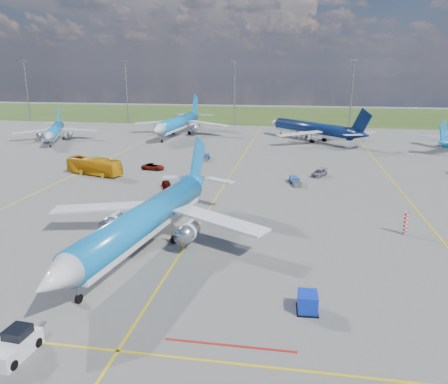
% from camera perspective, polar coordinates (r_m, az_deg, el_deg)
% --- Properties ---
extents(ground, '(400.00, 400.00, 0.00)m').
position_cam_1_polar(ground, '(51.42, -5.05, -6.96)').
color(ground, '#595957').
rests_on(ground, ground).
extents(grass_strip, '(400.00, 80.00, 0.01)m').
position_cam_1_polar(grass_strip, '(197.20, 5.95, 10.03)').
color(grass_strip, '#2D4719').
rests_on(grass_strip, ground).
extents(taxiway_lines, '(60.25, 160.00, 0.02)m').
position_cam_1_polar(taxiway_lines, '(77.11, 0.16, 0.94)').
color(taxiway_lines, gold).
rests_on(taxiway_lines, ground).
extents(floodlight_masts, '(202.20, 0.50, 22.70)m').
position_cam_1_polar(floodlight_masts, '(156.00, 8.87, 13.02)').
color(floodlight_masts, slate).
rests_on(floodlight_masts, ground).
extents(warning_post, '(0.50, 0.50, 3.00)m').
position_cam_1_polar(warning_post, '(58.53, 22.62, -3.72)').
color(warning_post, red).
rests_on(warning_post, ground).
extents(bg_jet_nw, '(35.80, 39.87, 8.56)m').
position_cam_1_polar(bg_jet_nw, '(132.88, -21.14, 6.22)').
color(bg_jet_nw, '#0D74C3').
rests_on(bg_jet_nw, ground).
extents(bg_jet_nnw, '(34.73, 44.13, 11.05)m').
position_cam_1_polar(bg_jet_nnw, '(135.44, -5.97, 7.36)').
color(bg_jet_nnw, '#0D74C3').
rests_on(bg_jet_nnw, ground).
extents(bg_jet_n, '(48.20, 48.50, 10.17)m').
position_cam_1_polar(bg_jet_n, '(126.43, 11.34, 6.53)').
color(bg_jet_n, '#081842').
rests_on(bg_jet_n, ground).
extents(main_airliner, '(34.51, 42.29, 10.09)m').
position_cam_1_polar(main_airliner, '(51.34, -10.03, -7.19)').
color(main_airliner, '#0D74C3').
rests_on(main_airliner, ground).
extents(pushback_tug, '(2.38, 5.64, 1.89)m').
position_cam_1_polar(pushback_tug, '(36.43, -25.67, -17.59)').
color(pushback_tug, silver).
rests_on(pushback_tug, ground).
extents(uld_container, '(1.72, 2.11, 1.63)m').
position_cam_1_polar(uld_container, '(38.76, 10.86, -13.95)').
color(uld_container, '#0D2CBB').
rests_on(uld_container, ground).
extents(apron_bus, '(12.17, 6.28, 3.31)m').
position_cam_1_polar(apron_bus, '(87.90, -16.60, 3.24)').
color(apron_bus, '#E59F0D').
rests_on(apron_bus, ground).
extents(service_car_a, '(2.78, 3.98, 1.26)m').
position_cam_1_polar(service_car_a, '(75.70, -7.50, 1.00)').
color(service_car_a, '#999999').
rests_on(service_car_a, ground).
extents(service_car_b, '(4.89, 2.76, 1.29)m').
position_cam_1_polar(service_car_b, '(89.67, -9.24, 3.28)').
color(service_car_b, '#999999').
rests_on(service_car_b, ground).
extents(service_car_c, '(3.61, 4.77, 1.29)m').
position_cam_1_polar(service_car_c, '(85.29, 12.33, 2.47)').
color(service_car_c, '#999999').
rests_on(service_car_c, ground).
extents(baggage_tug_w, '(2.33, 5.11, 1.11)m').
position_cam_1_polar(baggage_tug_w, '(78.59, 9.29, 1.40)').
color(baggage_tug_w, '#194D99').
rests_on(baggage_tug_w, ground).
extents(baggage_tug_c, '(1.73, 4.88, 1.07)m').
position_cam_1_polar(baggage_tug_c, '(98.73, -2.41, 4.55)').
color(baggage_tug_c, navy).
rests_on(baggage_tug_c, ground).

